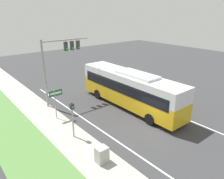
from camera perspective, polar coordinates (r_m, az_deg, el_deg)
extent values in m
plane|color=#38383A|center=(19.09, 10.12, -9.64)|extent=(80.00, 80.00, 0.00)
cube|color=#ADA89E|center=(15.56, -5.74, -16.79)|extent=(2.80, 80.00, 0.12)
cube|color=#568442|center=(14.49, -17.06, -21.05)|extent=(3.60, 80.00, 0.10)
cube|color=silver|center=(16.87, 1.82, -13.64)|extent=(0.14, 30.00, 0.01)
cube|color=silver|center=(21.68, 16.43, -6.37)|extent=(0.14, 30.00, 0.01)
cube|color=gold|center=(22.11, 4.65, -1.47)|extent=(2.59, 12.38, 1.70)
cube|color=silver|center=(21.59, 4.77, 2.36)|extent=(2.59, 12.38, 1.39)
cube|color=black|center=(21.74, 4.73, 1.15)|extent=(2.63, 11.39, 1.05)
cube|color=silver|center=(20.72, 6.61, 3.89)|extent=(1.81, 4.33, 0.24)
cylinder|color=black|center=(24.39, -3.76, -1.21)|extent=(0.28, 1.03, 1.03)
cylinder|color=black|center=(25.81, 0.72, 0.07)|extent=(0.28, 1.03, 1.03)
cylinder|color=black|center=(19.21, 9.86, -7.67)|extent=(0.28, 1.03, 1.03)
cylinder|color=black|center=(20.99, 14.38, -5.52)|extent=(0.28, 1.03, 1.03)
cylinder|color=#939399|center=(22.18, -17.16, 3.61)|extent=(0.20, 0.20, 6.81)
cylinder|color=#939399|center=(22.59, -11.96, 12.56)|extent=(5.07, 0.14, 0.14)
cube|color=#2D2D2D|center=(22.65, -11.99, 10.99)|extent=(0.32, 0.28, 0.90)
sphere|color=#1ED838|center=(22.53, -11.73, 10.33)|extent=(0.18, 0.18, 0.18)
cube|color=#2D2D2D|center=(22.97, -10.43, 11.22)|extent=(0.32, 0.28, 0.90)
sphere|color=#1ED838|center=(22.85, -10.17, 10.56)|extent=(0.18, 0.18, 0.18)
cube|color=#2D2D2D|center=(23.31, -8.91, 11.44)|extent=(0.32, 0.28, 0.90)
sphere|color=#1ED838|center=(23.20, -8.65, 10.79)|extent=(0.18, 0.18, 0.18)
cylinder|color=#939399|center=(16.91, -10.18, -8.15)|extent=(0.12, 0.12, 2.92)
cube|color=#2D2D2D|center=(16.36, -10.44, -4.33)|extent=(0.28, 0.24, 0.44)
sphere|color=#1ED838|center=(16.24, -10.18, -4.50)|extent=(0.14, 0.14, 0.14)
cylinder|color=#939399|center=(20.05, -14.55, -3.93)|extent=(0.08, 0.08, 2.84)
cube|color=#145B2D|center=(19.69, -14.51, -0.91)|extent=(1.23, 0.03, 0.53)
cube|color=white|center=(19.67, -14.48, -0.93)|extent=(1.05, 0.01, 0.19)
cube|color=#A8A8A3|center=(14.57, -2.67, -16.67)|extent=(0.76, 0.63, 1.08)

